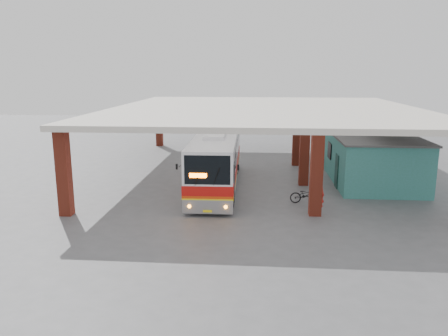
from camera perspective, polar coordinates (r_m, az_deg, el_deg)
ground at (r=25.37m, az=4.16°, el=-3.77°), size 90.00×90.00×0.00m
brick_columns at (r=29.79m, az=7.07°, el=2.92°), size 20.10×21.60×4.35m
canopy_roof at (r=30.96m, az=5.35°, el=7.66°), size 21.00×23.00×0.30m
shop_building at (r=29.82m, az=18.85°, el=1.14°), size 5.20×8.20×3.11m
coach_bus at (r=27.11m, az=-0.97°, el=1.15°), size 2.79×12.19×3.53m
motorcycle at (r=24.42m, az=10.72°, el=-3.45°), size 1.86×0.77×0.95m
pedestrian at (r=22.68m, az=12.11°, el=-3.53°), size 0.72×0.49×1.89m
red_chair at (r=33.15m, az=12.14°, el=0.57°), size 0.51×0.51×0.85m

